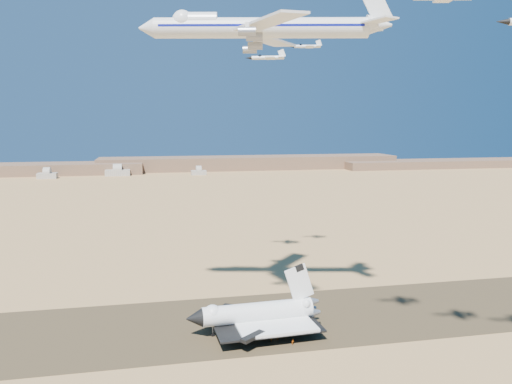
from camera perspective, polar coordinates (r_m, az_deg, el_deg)
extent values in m
plane|color=tan|center=(171.04, -5.85, -14.91)|extent=(1200.00, 1200.00, 0.00)
cube|color=#4B3A25|center=(171.02, -5.85, -14.90)|extent=(600.00, 50.00, 0.06)
cube|color=brown|center=(712.15, -0.61, 3.37)|extent=(420.00, 60.00, 18.00)
cube|color=brown|center=(787.79, 20.29, 3.06)|extent=(300.00, 60.00, 11.00)
cube|color=#ABA698|center=(642.36, -22.74, 1.73)|extent=(22.00, 14.00, 6.50)
cube|color=#ABA698|center=(646.51, -15.52, 2.14)|extent=(30.00, 15.00, 7.50)
cube|color=#ABA698|center=(637.46, -6.57, 2.21)|extent=(19.00, 12.50, 5.50)
cylinder|color=white|center=(163.02, 0.08, -13.56)|extent=(35.26, 8.08, 6.12)
cone|color=black|center=(159.44, -7.06, -14.14)|extent=(5.24, 6.08, 5.81)
sphere|color=white|center=(159.89, -4.99, -13.70)|extent=(5.68, 5.68, 5.68)
cube|color=white|center=(165.05, 1.60, -14.23)|extent=(25.48, 27.54, 0.98)
cube|color=black|center=(164.68, 0.84, -14.46)|extent=(34.21, 28.03, 0.55)
cube|color=white|center=(164.12, 4.96, -10.28)|extent=(10.16, 1.34, 12.59)
cylinder|color=gray|center=(162.08, -4.96, -15.57)|extent=(0.39, 0.39, 3.50)
cylinder|color=black|center=(162.54, -4.96, -15.94)|extent=(1.23, 0.56, 1.20)
cylinder|color=gray|center=(161.73, 2.93, -15.60)|extent=(0.39, 0.39, 3.50)
cylinder|color=black|center=(162.19, 2.93, -15.97)|extent=(1.23, 0.56, 1.20)
cylinder|color=gray|center=(171.34, 1.78, -14.20)|extent=(0.39, 0.39, 3.50)
cylinder|color=black|center=(171.78, 1.78, -14.55)|extent=(1.23, 0.56, 1.20)
cylinder|color=white|center=(157.64, 0.59, 18.24)|extent=(64.06, 19.40, 6.04)
cone|color=white|center=(161.36, -12.38, 17.82)|extent=(5.89, 6.90, 6.04)
sphere|color=white|center=(159.79, -8.39, 18.81)|extent=(6.23, 6.23, 6.23)
cube|color=white|center=(142.59, 1.39, 18.87)|extent=(15.92, 29.58, 0.66)
cube|color=white|center=(172.36, 1.24, 16.97)|extent=(24.76, 27.14, 0.66)
cube|color=white|center=(155.55, 13.91, 18.51)|extent=(8.13, 11.48, 0.47)
cube|color=white|center=(167.35, 12.91, 17.77)|extent=(10.82, 11.19, 0.47)
cube|color=white|center=(162.65, 13.46, 20.25)|extent=(10.67, 2.91, 13.50)
cylinder|color=gray|center=(148.60, -0.18, 17.32)|extent=(5.13, 3.39, 2.46)
cylinder|color=gray|center=(140.26, -1.03, 17.87)|extent=(5.13, 3.39, 2.46)
cylinder|color=gray|center=(165.40, -0.10, 16.36)|extent=(5.13, 3.39, 2.46)
cylinder|color=gray|center=(173.84, -0.71, 15.95)|extent=(5.13, 3.39, 2.46)
imported|color=#C84F0B|center=(158.80, 1.77, -16.40)|extent=(0.42, 0.61, 1.64)
imported|color=#C84F0B|center=(157.00, 4.22, -16.69)|extent=(0.63, 0.93, 1.79)
imported|color=#C84F0B|center=(159.78, 2.49, -16.23)|extent=(1.06, 1.09, 1.71)
cone|color=black|center=(119.93, 26.38, 17.04)|extent=(2.91, 1.85, 1.35)
cylinder|color=white|center=(211.10, 1.37, 15.10)|extent=(12.95, 5.62, 1.53)
cone|color=black|center=(212.00, -0.83, 15.07)|extent=(3.15, 2.25, 1.42)
sphere|color=black|center=(211.51, 0.45, 15.24)|extent=(1.53, 1.53, 1.53)
cube|color=white|center=(210.97, 1.67, 15.04)|extent=(6.41, 9.52, 0.27)
cube|color=white|center=(210.64, 2.90, 15.11)|extent=(4.02, 5.96, 0.22)
cube|color=white|center=(210.82, 2.97, 15.52)|extent=(3.23, 1.31, 3.71)
cylinder|color=white|center=(221.93, 5.89, 16.23)|extent=(11.15, 3.86, 1.30)
cone|color=black|center=(221.59, 4.09, 16.26)|extent=(2.63, 1.74, 1.21)
sphere|color=black|center=(221.83, 5.14, 16.36)|extent=(1.30, 1.30, 1.30)
cube|color=white|center=(221.96, 6.14, 16.17)|extent=(4.90, 7.99, 0.23)
cube|color=white|center=(222.28, 7.13, 16.19)|extent=(3.07, 4.99, 0.19)
cube|color=white|center=(222.49, 7.19, 16.52)|extent=(2.79, 0.88, 3.14)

